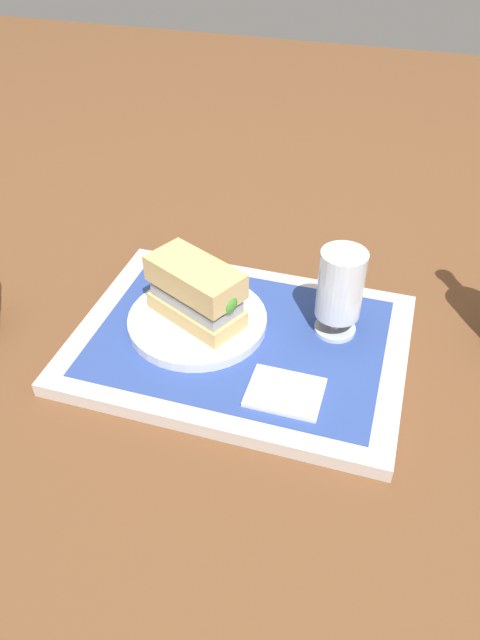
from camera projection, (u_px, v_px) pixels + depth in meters
ground_plane at (240, 348)px, 0.81m from camera, size 3.00×3.00×0.00m
tray at (240, 343)px, 0.81m from camera, size 0.44×0.32×0.02m
placemat at (240, 337)px, 0.80m from camera, size 0.38×0.27×0.00m
plate at (198, 320)px, 0.81m from camera, size 0.19×0.19×0.01m
sandwich at (198, 292)px, 0.78m from camera, size 0.14×0.11×0.08m
beer_glass at (340, 290)px, 0.77m from camera, size 0.06×0.06×0.12m
napkin_folded at (285, 392)px, 0.72m from camera, size 0.09×0.07×0.01m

